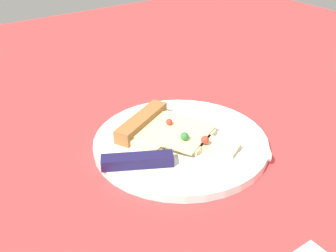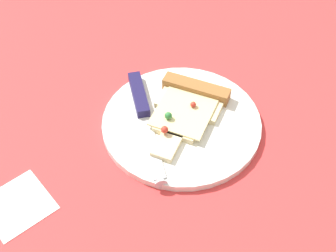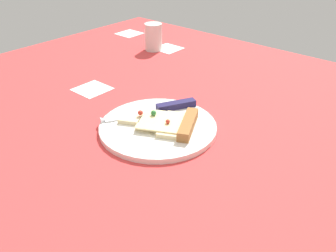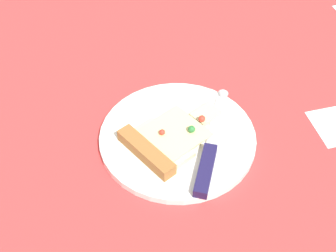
# 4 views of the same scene
# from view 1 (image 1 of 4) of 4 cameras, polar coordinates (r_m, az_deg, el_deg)

# --- Properties ---
(ground_plane) EXTENTS (1.59, 1.59, 0.03)m
(ground_plane) POSITION_cam_1_polar(r_m,az_deg,el_deg) (0.70, 6.41, -0.50)
(ground_plane) COLOR #D13838
(ground_plane) RESTS_ON ground
(plate) EXTENTS (0.27, 0.27, 0.01)m
(plate) POSITION_cam_1_polar(r_m,az_deg,el_deg) (0.63, 1.80, -2.34)
(plate) COLOR white
(plate) RESTS_ON ground_plane
(pizza_slice) EXTENTS (0.19, 0.15, 0.03)m
(pizza_slice) POSITION_cam_1_polar(r_m,az_deg,el_deg) (0.63, -0.28, -0.66)
(pizza_slice) COLOR beige
(pizza_slice) RESTS_ON plate
(knife) EXTENTS (0.13, 0.22, 0.02)m
(knife) POSITION_cam_1_polar(r_m,az_deg,el_deg) (0.57, 0.29, -4.75)
(knife) COLOR silver
(knife) RESTS_ON plate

